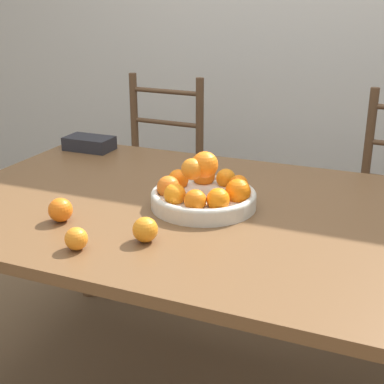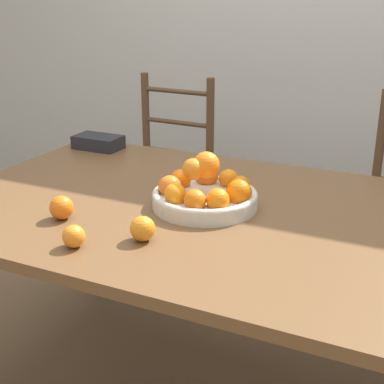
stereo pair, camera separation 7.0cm
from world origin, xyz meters
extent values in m
cube|color=beige|center=(0.00, 1.56, 1.30)|extent=(8.00, 0.06, 2.60)
cube|color=brown|center=(0.00, 0.00, 0.75)|extent=(1.68, 1.10, 0.03)
cylinder|color=brown|center=(-0.76, 0.47, 0.37)|extent=(0.07, 0.07, 0.73)
cylinder|color=beige|center=(0.03, 0.00, 0.79)|extent=(0.34, 0.34, 0.04)
torus|color=beige|center=(0.03, 0.00, 0.81)|extent=(0.34, 0.34, 0.02)
sphere|color=orange|center=(0.14, 0.00, 0.83)|extent=(0.08, 0.08, 0.08)
sphere|color=orange|center=(0.12, 0.07, 0.83)|extent=(0.06, 0.06, 0.06)
sphere|color=orange|center=(0.06, 0.11, 0.83)|extent=(0.07, 0.07, 0.07)
sphere|color=orange|center=(-0.02, 0.11, 0.83)|extent=(0.08, 0.08, 0.08)
sphere|color=orange|center=(-0.08, 0.04, 0.83)|extent=(0.07, 0.07, 0.07)
sphere|color=orange|center=(-0.08, -0.04, 0.83)|extent=(0.07, 0.07, 0.07)
sphere|color=orange|center=(-0.03, -0.09, 0.83)|extent=(0.07, 0.07, 0.07)
sphere|color=orange|center=(0.04, -0.11, 0.83)|extent=(0.07, 0.07, 0.07)
sphere|color=orange|center=(0.11, -0.08, 0.83)|extent=(0.07, 0.07, 0.07)
sphere|color=orange|center=(0.03, 0.01, 0.90)|extent=(0.08, 0.08, 0.08)
sphere|color=orange|center=(0.01, 0.02, 0.90)|extent=(0.07, 0.07, 0.07)
sphere|color=orange|center=(0.00, -0.03, 0.90)|extent=(0.07, 0.07, 0.07)
sphere|color=orange|center=(-0.17, -0.42, 0.80)|extent=(0.06, 0.06, 0.06)
sphere|color=orange|center=(-0.03, -0.30, 0.80)|extent=(0.07, 0.07, 0.07)
sphere|color=orange|center=(-0.32, -0.27, 0.80)|extent=(0.07, 0.07, 0.07)
cylinder|color=#513823|center=(-0.76, 0.61, 0.22)|extent=(0.04, 0.04, 0.45)
cylinder|color=#513823|center=(-0.38, 0.59, 0.22)|extent=(0.04, 0.04, 0.45)
cylinder|color=#513823|center=(-0.75, 0.97, 0.51)|extent=(0.04, 0.04, 1.02)
cylinder|color=#513823|center=(-0.37, 0.95, 0.51)|extent=(0.04, 0.04, 1.02)
cube|color=#513823|center=(-0.56, 0.78, 0.47)|extent=(0.44, 0.42, 0.04)
cylinder|color=#513823|center=(-0.56, 0.96, 0.62)|extent=(0.38, 0.04, 0.02)
cylinder|color=#513823|center=(-0.56, 0.96, 0.78)|extent=(0.38, 0.04, 0.02)
cylinder|color=#513823|center=(-0.56, 0.96, 0.94)|extent=(0.38, 0.04, 0.02)
cylinder|color=#513823|center=(0.42, 0.62, 0.22)|extent=(0.04, 0.04, 0.45)
cylinder|color=#513823|center=(0.45, 0.98, 0.51)|extent=(0.04, 0.04, 1.02)
cube|color=#232328|center=(-0.68, 0.43, 0.79)|extent=(0.21, 0.12, 0.06)
camera|label=1|loc=(0.60, -1.48, 1.41)|focal=50.00mm
camera|label=2|loc=(0.67, -1.45, 1.41)|focal=50.00mm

